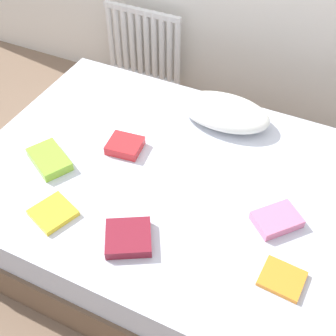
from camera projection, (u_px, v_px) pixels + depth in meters
ground_plane at (164, 229)px, 2.58m from camera, size 8.00×8.00×0.00m
bed at (164, 203)px, 2.40m from camera, size 2.00×1.50×0.50m
radiator at (143, 45)px, 3.27m from camera, size 0.61×0.04×0.57m
pillow at (224, 112)px, 2.46m from camera, size 0.53×0.31×0.13m
textbook_pink at (277, 220)px, 1.98m from camera, size 0.25×0.25×0.05m
textbook_orange at (282, 279)px, 1.78m from camera, size 0.18×0.16×0.02m
textbook_maroon at (128, 238)px, 1.91m from camera, size 0.27×0.26×0.05m
textbook_lime at (49, 159)px, 2.25m from camera, size 0.29×0.25×0.05m
textbook_yellow at (53, 213)px, 2.02m from camera, size 0.23×0.23×0.03m
textbook_red at (125, 146)px, 2.32m from camera, size 0.19×0.18×0.05m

